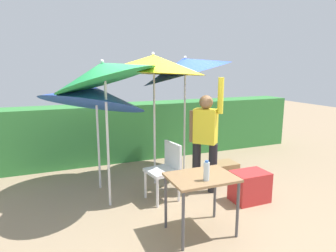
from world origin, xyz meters
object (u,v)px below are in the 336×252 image
Objects in this scene: umbrella_navy at (94,96)px; chair_plastic at (166,168)px; folding_table at (201,183)px; umbrella_yellow at (104,72)px; person_vendor at (205,136)px; crate_cardboard at (224,171)px; umbrella_orange at (185,66)px; umbrella_rainbow at (154,64)px; cooler_box at (250,186)px; bottle_water at (207,171)px.

chair_plastic is (0.92, -0.84, -1.06)m from umbrella_navy.
folding_table is (0.96, -1.89, -0.92)m from umbrella_navy.
person_vendor is at bearing -0.74° from umbrella_yellow.
umbrella_navy is at bearing 168.14° from crate_cardboard.
crate_cardboard is at bearing 7.84° from umbrella_yellow.
folding_table is (-0.74, -2.05, -1.40)m from umbrella_orange.
umbrella_rainbow is at bearing 137.83° from person_vendor.
cooler_box is (2.05, -0.63, -1.73)m from umbrella_yellow.
chair_plastic is at bearing -164.03° from crate_cardboard.
bottle_water is (-0.68, -1.25, -0.08)m from person_vendor.
crate_cardboard is at bearing 50.89° from bottle_water.
cooler_box is 0.68× the size of folding_table.
person_vendor is at bearing -25.86° from umbrella_navy.
umbrella_orange is 1.05× the size of umbrella_yellow.
umbrella_rainbow is at bearing 89.60° from bottle_water.
umbrella_rainbow reaches higher than folding_table.
umbrella_orange reaches higher than umbrella_rainbow.
umbrella_rainbow is at bearing 132.76° from cooler_box.
umbrella_yellow is 1.17× the size of umbrella_navy.
folding_table is (-1.26, -1.43, 0.49)m from crate_cardboard.
person_vendor is 1.42m from bottle_water.
umbrella_rainbow is at bearing 167.39° from crate_cardboard.
umbrella_rainbow is at bearing -155.41° from umbrella_orange.
bottle_water is (0.91, -1.27, -1.11)m from umbrella_yellow.
umbrella_yellow reaches higher than chair_plastic.
umbrella_yellow is at bearing -151.00° from umbrella_orange.
umbrella_yellow reaches higher than umbrella_rainbow.
umbrella_orange reaches higher than chair_plastic.
cooler_box is at bearing 23.88° from folding_table.
umbrella_rainbow is at bearing 86.23° from chair_plastic.
umbrella_yellow is 2.85m from crate_cardboard.
umbrella_rainbow is 1.10m from umbrella_navy.
chair_plastic reaches higher than crate_cardboard.
cooler_box is (1.12, -1.21, -1.85)m from umbrella_rainbow.
umbrella_rainbow is 1.70m from chair_plastic.
umbrella_orange reaches higher than crate_cardboard.
folding_table is at bearing -90.04° from umbrella_rainbow.
bottle_water reaches higher than crate_cardboard.
umbrella_navy is at bearing 137.48° from chair_plastic.
crate_cardboard is (2.22, -0.47, -1.42)m from umbrella_navy.
chair_plastic is 1.11× the size of folding_table.
umbrella_orange reaches higher than person_vendor.
crate_cardboard is 1.86× the size of bottle_water.
chair_plastic reaches higher than cooler_box.
person_vendor is (0.67, -0.60, -1.14)m from umbrella_rainbow.
umbrella_orange is 1.90m from umbrella_yellow.
cooler_box reaches higher than crate_cardboard.
umbrella_navy is 2.36m from bottle_water.
umbrella_rainbow reaches higher than crate_cardboard.
person_vendor is (-0.07, -0.94, -1.11)m from umbrella_orange.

